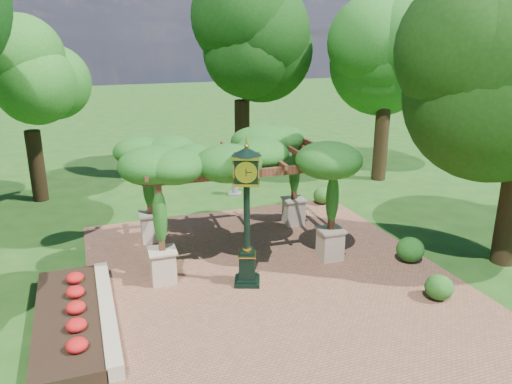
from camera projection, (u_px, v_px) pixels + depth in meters
name	position (u px, v px, depth m)	size (l,w,h in m)	color
ground	(288.00, 297.00, 13.31)	(120.00, 120.00, 0.00)	#1E4714
brick_plaza	(274.00, 280.00, 14.19)	(10.00, 12.00, 0.04)	brown
border_wall	(107.00, 312.00, 12.21)	(0.35, 5.00, 0.40)	#C6B793
flower_bed	(68.00, 320.00, 11.92)	(1.50, 5.00, 0.36)	red
pedestal_clock	(247.00, 204.00, 13.27)	(1.01, 1.01, 3.97)	black
pergola	(236.00, 158.00, 15.28)	(6.10, 3.99, 3.74)	#C9B495
sundial	(235.00, 185.00, 21.62)	(0.68, 0.68, 0.94)	gray
shrub_front	(439.00, 287.00, 13.07)	(0.74, 0.74, 0.66)	#215718
shrub_mid	(410.00, 249.00, 15.22)	(0.84, 0.84, 0.76)	#1D5718
shrub_back	(322.00, 196.00, 20.39)	(0.75, 0.75, 0.67)	#245618
tree_west_far	(24.00, 73.00, 19.46)	(3.64, 3.64, 7.65)	black
tree_north	(241.00, 44.00, 24.07)	(4.64, 4.64, 9.08)	black
tree_east_far	(389.00, 39.00, 22.06)	(4.69, 4.69, 9.40)	#302313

